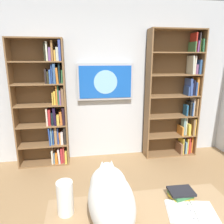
% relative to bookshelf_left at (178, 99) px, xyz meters
% --- Properties ---
extents(wall_back, '(4.52, 0.06, 2.70)m').
position_rel_bookshelf_left_xyz_m(wall_back, '(1.24, -0.17, 0.30)').
color(wall_back, silver).
rests_on(wall_back, ground).
extents(bookshelf_left, '(0.95, 0.28, 2.22)m').
position_rel_bookshelf_left_xyz_m(bookshelf_left, '(0.00, 0.00, 0.00)').
color(bookshelf_left, brown).
rests_on(bookshelf_left, ground).
extents(bookshelf_right, '(0.81, 0.28, 2.05)m').
position_rel_bookshelf_left_xyz_m(bookshelf_right, '(2.26, 0.00, -0.06)').
color(bookshelf_right, brown).
rests_on(bookshelf_right, ground).
extents(wall_mounted_tv, '(0.95, 0.07, 0.61)m').
position_rel_bookshelf_left_xyz_m(wall_mounted_tv, '(1.30, -0.08, 0.32)').
color(wall_mounted_tv, '#B7B7BC').
extents(cat, '(0.29, 0.70, 0.33)m').
position_rel_bookshelf_left_xyz_m(cat, '(1.58, 2.26, -0.16)').
color(cat, white).
rests_on(cat, desk).
extents(open_binder, '(0.37, 0.29, 0.02)m').
position_rel_bookshelf_left_xyz_m(open_binder, '(1.03, 2.31, -0.32)').
color(open_binder, white).
rests_on(open_binder, desk).
extents(paper_towel_roll, '(0.11, 0.11, 0.24)m').
position_rel_bookshelf_left_xyz_m(paper_towel_roll, '(1.88, 2.18, -0.21)').
color(paper_towel_roll, white).
rests_on(paper_towel_roll, desk).
extents(desk_book_stack, '(0.19, 0.15, 0.07)m').
position_rel_bookshelf_left_xyz_m(desk_book_stack, '(1.02, 2.15, -0.29)').
color(desk_book_stack, gold).
rests_on(desk_book_stack, desk).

